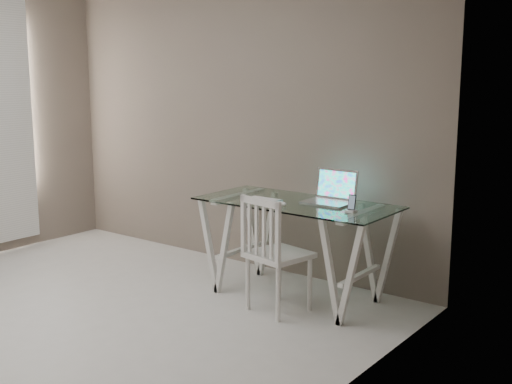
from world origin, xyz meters
The scene contains 6 objects.
desk centered at (0.98, 1.76, 0.38)m, with size 1.50×0.70×0.75m.
chair centered at (1.03, 1.39, 0.47)m, with size 0.45×0.45×0.85m.
laptop centered at (1.20, 1.90, 0.80)m, with size 0.34×0.28×0.24m.
keyboard centered at (0.74, 1.68, 0.75)m, with size 0.27×0.12×0.01m, color silver.
mouse centered at (0.97, 1.57, 0.76)m, with size 0.10×0.06×0.03m, color white.
phone_dock centered at (1.48, 1.70, 0.78)m, with size 0.07×0.07×0.12m.
Camera 1 is at (3.59, -2.16, 1.69)m, focal length 45.00 mm.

